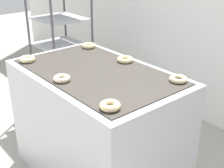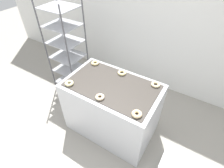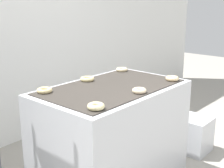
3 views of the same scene
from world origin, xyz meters
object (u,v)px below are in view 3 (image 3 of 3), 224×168
donut_near_center (139,91)px  donut_far_center (87,79)px  glaze_bin (193,134)px  donut_far_right (122,69)px  fryer_machine (112,137)px  donut_far_left (44,90)px  donut_near_right (172,78)px  donut_near_left (96,106)px

donut_near_center → donut_far_center: (-0.00, 0.58, -0.00)m
glaze_bin → donut_far_right: donut_far_right is taller
fryer_machine → donut_near_center: size_ratio=11.39×
donut_far_left → donut_far_right: size_ratio=1.01×
donut_near_center → fryer_machine: bearing=89.0°
glaze_bin → donut_near_right: (-0.58, -0.03, 0.76)m
donut_near_right → donut_far_center: 0.78m
donut_far_left → donut_far_center: 0.48m
glaze_bin → donut_far_center: (-1.09, 0.56, 0.76)m
donut_near_left → donut_near_right: 1.01m
donut_near_center → donut_far_right: bearing=49.2°
donut_near_right → donut_far_left: (-1.00, 0.58, -0.00)m
donut_near_center → donut_far_right: 0.78m
donut_near_left → donut_far_center: bearing=49.7°
donut_near_center → donut_far_center: same height
fryer_machine → donut_far_center: size_ratio=10.42×
glaze_bin → donut_far_center: donut_far_center is taller
glaze_bin → donut_far_left: (-1.58, 0.55, 0.76)m
donut_far_center → fryer_machine: bearing=-88.2°
donut_far_left → donut_far_right: bearing=0.7°
donut_near_center → donut_near_right: (0.51, -0.00, 0.00)m
glaze_bin → donut_near_center: (-1.09, -0.02, 0.76)m
donut_far_left → donut_far_right: donut_far_left is taller
donut_near_right → glaze_bin: bearing=2.6°
donut_near_center → donut_near_right: size_ratio=0.96×
donut_near_center → donut_near_right: 0.51m
donut_near_right → donut_far_right: donut_near_right is taller
donut_far_right → donut_far_left: bearing=-179.3°
fryer_machine → donut_far_right: bearing=31.0°
fryer_machine → donut_near_left: bearing=-150.0°
donut_near_center → donut_far_right: size_ratio=0.95×
donut_near_right → donut_far_right: bearing=90.3°
fryer_machine → donut_far_right: donut_far_right is taller
donut_far_left → donut_far_center: size_ratio=0.97×
glaze_bin → donut_near_center: bearing=-178.7°
donut_near_left → donut_near_right: bearing=0.0°
donut_near_left → donut_far_left: bearing=88.9°
donut_near_right → donut_far_center: (-0.52, 0.58, -0.00)m
fryer_machine → donut_near_right: bearing=-29.7°
donut_near_left → donut_far_right: bearing=30.5°
donut_near_center → donut_far_left: (-0.49, 0.58, -0.00)m
fryer_machine → glaze_bin: bearing=-13.6°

